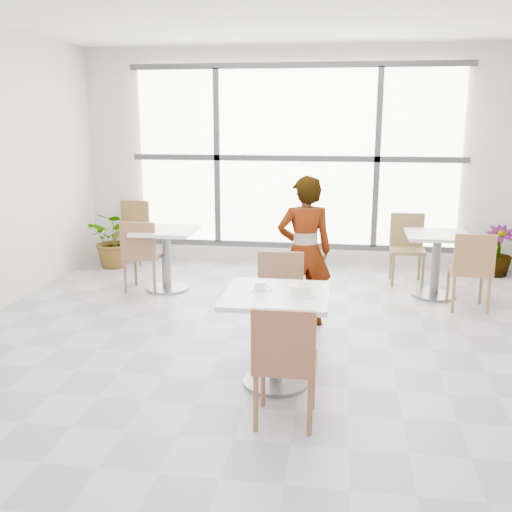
# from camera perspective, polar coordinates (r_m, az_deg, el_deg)

# --- Properties ---
(floor) EXTENTS (7.00, 7.00, 0.00)m
(floor) POSITION_cam_1_polar(r_m,az_deg,el_deg) (5.20, 0.49, -10.00)
(floor) COLOR #9E9EA5
(floor) RESTS_ON ground
(wall_back) EXTENTS (6.00, 0.00, 6.00)m
(wall_back) POSITION_cam_1_polar(r_m,az_deg,el_deg) (8.27, 3.90, 9.47)
(wall_back) COLOR silver
(wall_back) RESTS_ON ground
(wall_front) EXTENTS (6.00, 0.00, 6.00)m
(wall_front) POSITION_cam_1_polar(r_m,az_deg,el_deg) (1.50, -18.41, -9.57)
(wall_front) COLOR silver
(wall_front) RESTS_ON ground
(window) EXTENTS (4.60, 0.07, 2.52)m
(window) POSITION_cam_1_polar(r_m,az_deg,el_deg) (8.21, 3.87, 9.44)
(window) COLOR white
(window) RESTS_ON ground
(main_table) EXTENTS (0.80, 0.80, 0.75)m
(main_table) POSITION_cam_1_polar(r_m,az_deg,el_deg) (4.58, 1.96, -6.33)
(main_table) COLOR white
(main_table) RESTS_ON ground
(chair_near) EXTENTS (0.42, 0.42, 0.87)m
(chair_near) POSITION_cam_1_polar(r_m,az_deg,el_deg) (3.98, 2.79, -9.81)
(chair_near) COLOR #935838
(chair_near) RESTS_ON ground
(chair_far) EXTENTS (0.42, 0.42, 0.87)m
(chair_far) POSITION_cam_1_polar(r_m,az_deg,el_deg) (5.33, 2.26, -3.70)
(chair_far) COLOR #866042
(chair_far) RESTS_ON ground
(oatmeal_bowl) EXTENTS (0.21, 0.21, 0.10)m
(oatmeal_bowl) POSITION_cam_1_polar(r_m,az_deg,el_deg) (4.44, 4.41, -3.32)
(oatmeal_bowl) COLOR white
(oatmeal_bowl) RESTS_ON main_table
(coffee_cup) EXTENTS (0.16, 0.13, 0.07)m
(coffee_cup) POSITION_cam_1_polar(r_m,az_deg,el_deg) (4.55, 0.36, -3.01)
(coffee_cup) COLOR white
(coffee_cup) RESTS_ON main_table
(person) EXTENTS (0.62, 0.48, 1.51)m
(person) POSITION_cam_1_polar(r_m,az_deg,el_deg) (5.85, 4.73, 0.41)
(person) COLOR black
(person) RESTS_ON ground
(bg_table_left) EXTENTS (0.70, 0.70, 0.75)m
(bg_table_left) POSITION_cam_1_polar(r_m,az_deg,el_deg) (7.17, -8.68, 0.53)
(bg_table_left) COLOR white
(bg_table_left) RESTS_ON ground
(bg_table_right) EXTENTS (0.70, 0.70, 0.75)m
(bg_table_right) POSITION_cam_1_polar(r_m,az_deg,el_deg) (7.13, 17.08, 0.02)
(bg_table_right) COLOR silver
(bg_table_right) RESTS_ON ground
(bg_chair_left_near) EXTENTS (0.42, 0.42, 0.87)m
(bg_chair_left_near) POSITION_cam_1_polar(r_m,az_deg,el_deg) (7.12, -11.05, 0.46)
(bg_chair_left_near) COLOR #8B6041
(bg_chair_left_near) RESTS_ON ground
(bg_chair_left_far) EXTENTS (0.42, 0.42, 0.87)m
(bg_chair_left_far) POSITION_cam_1_polar(r_m,az_deg,el_deg) (8.69, -11.82, 2.75)
(bg_chair_left_far) COLOR olive
(bg_chair_left_far) RESTS_ON ground
(bg_chair_right_near) EXTENTS (0.42, 0.42, 0.87)m
(bg_chair_right_near) POSITION_cam_1_polar(r_m,az_deg,el_deg) (6.70, 20.14, -0.94)
(bg_chair_right_near) COLOR #9E6C3F
(bg_chair_right_near) RESTS_ON ground
(bg_chair_right_far) EXTENTS (0.42, 0.42, 0.87)m
(bg_chair_right_far) POSITION_cam_1_polar(r_m,az_deg,el_deg) (7.66, 14.43, 1.19)
(bg_chair_right_far) COLOR olive
(bg_chair_right_far) RESTS_ON ground
(plant_left) EXTENTS (0.88, 0.83, 0.79)m
(plant_left) POSITION_cam_1_polar(r_m,az_deg,el_deg) (8.40, -13.50, 1.57)
(plant_left) COLOR #528441
(plant_left) RESTS_ON ground
(plant_right) EXTENTS (0.45, 0.45, 0.67)m
(plant_right) POSITION_cam_1_polar(r_m,az_deg,el_deg) (8.37, 22.35, 0.46)
(plant_right) COLOR #487D49
(plant_right) RESTS_ON ground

